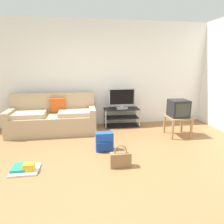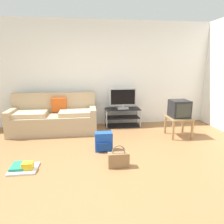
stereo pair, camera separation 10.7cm
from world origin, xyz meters
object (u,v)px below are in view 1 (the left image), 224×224
Objects in this scene: couch at (53,118)px; handbag at (121,159)px; tv_stand at (121,117)px; backpack at (104,142)px; floor_tray at (25,169)px; crt_tv at (178,108)px; flat_tv at (122,99)px; side_table at (178,120)px.

handbag is at bearing -56.54° from couch.
couch is 2.20× the size of tv_stand.
handbag reaches higher than backpack.
handbag is (-0.45, -2.15, -0.11)m from tv_stand.
crt_tv is at bearing 20.41° from floor_tray.
side_table is at bearing -38.87° from flat_tv.
couch is 2.94m from side_table.
couch reaches higher than crt_tv.
side_table is 0.27m from crt_tv.
crt_tv reaches higher than floor_tray.
crt_tv is 2.06m from handbag.
flat_tv is at bearing 141.13° from side_table.
crt_tv is at bearing -8.40° from backpack.
crt_tv is at bearing -38.37° from flat_tv.
floor_tray is at bearing 176.57° from backpack.
flat_tv is 1.49m from side_table.
flat_tv is (1.73, 0.19, 0.40)m from couch.
tv_stand is at bearing 140.94° from crt_tv.
couch is 1.69m from backpack.
couch reaches higher than floor_tray.
handbag is (-0.45, -2.13, -0.61)m from flat_tv.
tv_stand is at bearing 90.00° from flat_tv.
flat_tv is at bearing 46.34° from floor_tray.
crt_tv reaches higher than side_table.
tv_stand is 2.54× the size of backpack.
floor_tray is (-3.06, -1.14, -0.60)m from crt_tv.
flat_tv reaches higher than handbag.
backpack is (-1.75, -0.58, -0.47)m from crt_tv.
flat_tv is 1.85× the size of handbag.
side_table reaches higher than handbag.
couch is 4.86× the size of floor_tray.
flat_tv reaches higher than tv_stand.
side_table is (2.85, -0.72, 0.03)m from couch.
side_table is at bearing -8.88° from backpack.
flat_tv is 1.91× the size of backpack.
side_table is at bearing -14.12° from couch.
backpack is at bearing -162.23° from side_table.
tv_stand is (1.73, 0.21, -0.10)m from couch.
floor_tray is (-3.06, -1.12, -0.33)m from side_table.
side_table is (1.12, -0.91, -0.36)m from flat_tv.
tv_stand reaches higher than floor_tray.
handbag is at bearing -3.64° from floor_tray.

